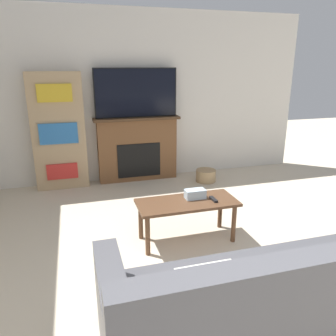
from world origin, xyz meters
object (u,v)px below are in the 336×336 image
tv (136,93)px  coffee_table (187,207)px  fireplace (138,149)px  bookshelf (59,132)px  couch (272,309)px  storage_basket (206,176)px

tv → coffee_table: bearing=-87.0°
fireplace → bookshelf: 1.26m
coffee_table → bookshelf: (-1.33, 2.13, 0.49)m
couch → storage_basket: 3.38m
couch → storage_basket: (0.88, 3.25, -0.21)m
fireplace → bookshelf: size_ratio=0.79×
fireplace → storage_basket: 1.22m
tv → coffee_table: tv is taller
tv → bookshelf: 1.33m
tv → coffee_table: 2.38m
tv → bookshelf: tv is taller
tv → bookshelf: (-1.21, -0.00, -0.55)m
couch → bookshelf: 3.95m
fireplace → bookshelf: (-1.21, -0.02, 0.35)m
coffee_table → storage_basket: coffee_table is taller
coffee_table → storage_basket: bearing=61.3°
fireplace → couch: fireplace is taller
tv → storage_basket: 1.75m
coffee_table → fireplace: bearing=93.0°
fireplace → couch: size_ratio=0.63×
fireplace → storage_basket: size_ratio=4.25×
coffee_table → couch: bearing=-87.8°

